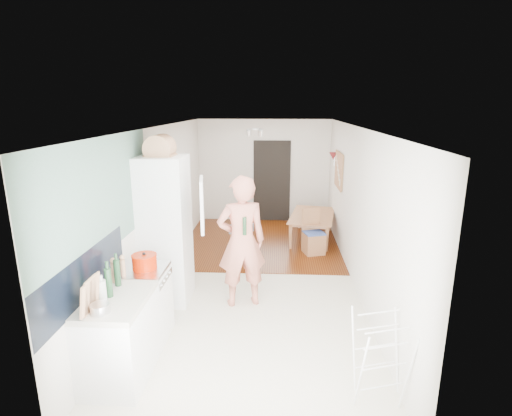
# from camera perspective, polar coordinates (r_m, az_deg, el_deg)

# --- Properties ---
(room_shell) EXTENTS (3.20, 7.00, 2.50)m
(room_shell) POSITION_cam_1_polar(r_m,az_deg,el_deg) (6.39, -0.01, 0.19)
(room_shell) COLOR silver
(room_shell) RESTS_ON ground
(floor) EXTENTS (3.20, 7.00, 0.01)m
(floor) POSITION_cam_1_polar(r_m,az_deg,el_deg) (6.81, -0.01, -10.04)
(floor) COLOR beige
(floor) RESTS_ON ground
(wood_floor_overlay) EXTENTS (3.20, 3.30, 0.01)m
(wood_floor_overlay) POSITION_cam_1_polar(r_m,az_deg,el_deg) (8.52, 0.68, -4.82)
(wood_floor_overlay) COLOR #5F2D0A
(wood_floor_overlay) RESTS_ON room_shell
(sage_wall_panel) EXTENTS (0.02, 3.00, 1.30)m
(sage_wall_panel) POSITION_cam_1_polar(r_m,az_deg,el_deg) (4.71, -21.14, 1.45)
(sage_wall_panel) COLOR slate
(sage_wall_panel) RESTS_ON room_shell
(tile_splashback) EXTENTS (0.02, 1.90, 0.50)m
(tile_splashback) POSITION_cam_1_polar(r_m,az_deg,el_deg) (4.45, -23.12, -9.02)
(tile_splashback) COLOR black
(tile_splashback) RESTS_ON room_shell
(doorway_recess) EXTENTS (0.90, 0.04, 2.00)m
(doorway_recess) POSITION_cam_1_polar(r_m,az_deg,el_deg) (9.84, 2.28, 3.82)
(doorway_recess) COLOR black
(doorway_recess) RESTS_ON room_shell
(base_cabinet) EXTENTS (0.60, 0.90, 0.86)m
(base_cabinet) POSITION_cam_1_polar(r_m,az_deg,el_deg) (4.66, -18.90, -17.45)
(base_cabinet) COLOR white
(base_cabinet) RESTS_ON room_shell
(worktop) EXTENTS (0.62, 0.92, 0.06)m
(worktop) POSITION_cam_1_polar(r_m,az_deg,el_deg) (4.44, -19.40, -12.39)
(worktop) COLOR beige
(worktop) RESTS_ON room_shell
(range_cooker) EXTENTS (0.60, 0.60, 0.88)m
(range_cooker) POSITION_cam_1_polar(r_m,az_deg,el_deg) (5.26, -15.84, -13.17)
(range_cooker) COLOR white
(range_cooker) RESTS_ON room_shell
(cooker_top) EXTENTS (0.60, 0.60, 0.04)m
(cooker_top) POSITION_cam_1_polar(r_m,az_deg,el_deg) (5.07, -16.21, -8.55)
(cooker_top) COLOR silver
(cooker_top) RESTS_ON room_shell
(fridge_housing) EXTENTS (0.66, 0.66, 2.15)m
(fridge_housing) POSITION_cam_1_polar(r_m,az_deg,el_deg) (5.91, -12.85, -3.18)
(fridge_housing) COLOR white
(fridge_housing) RESTS_ON room_shell
(fridge_door) EXTENTS (0.14, 0.56, 0.70)m
(fridge_door) POSITION_cam_1_polar(r_m,az_deg,el_deg) (5.36, -7.72, 0.52)
(fridge_door) COLOR white
(fridge_door) RESTS_ON room_shell
(fridge_interior) EXTENTS (0.02, 0.52, 0.66)m
(fridge_interior) POSITION_cam_1_polar(r_m,az_deg,el_deg) (5.70, -10.13, 1.29)
(fridge_interior) COLOR white
(fridge_interior) RESTS_ON room_shell
(pinboard) EXTENTS (0.03, 0.90, 0.70)m
(pinboard) POSITION_cam_1_polar(r_m,az_deg,el_deg) (8.28, 11.77, 5.33)
(pinboard) COLOR tan
(pinboard) RESTS_ON room_shell
(pinboard_frame) EXTENTS (0.00, 0.94, 0.74)m
(pinboard_frame) POSITION_cam_1_polar(r_m,az_deg,el_deg) (8.27, 11.67, 5.33)
(pinboard_frame) COLOR #A16C4A
(pinboard_frame) RESTS_ON room_shell
(wall_sconce) EXTENTS (0.18, 0.18, 0.16)m
(wall_sconce) POSITION_cam_1_polar(r_m,az_deg,el_deg) (8.88, 10.98, 7.29)
(wall_sconce) COLOR maroon
(wall_sconce) RESTS_ON room_shell
(person) EXTENTS (0.94, 0.74, 2.25)m
(person) POSITION_cam_1_polar(r_m,az_deg,el_deg) (5.61, -2.08, -3.19)
(person) COLOR #D37862
(person) RESTS_ON floor
(dining_table) EXTENTS (0.97, 1.45, 0.47)m
(dining_table) POSITION_cam_1_polar(r_m,az_deg,el_deg) (8.68, 8.18, -3.00)
(dining_table) COLOR #A16C4A
(dining_table) RESTS_ON floor
(dining_chair) EXTENTS (0.46, 0.46, 0.88)m
(dining_chair) POSITION_cam_1_polar(r_m,az_deg,el_deg) (7.82, 8.27, -3.44)
(dining_chair) COLOR #A16C4A
(dining_chair) RESTS_ON floor
(stool) EXTENTS (0.42, 0.42, 0.43)m
(stool) POSITION_cam_1_polar(r_m,az_deg,el_deg) (7.87, -2.10, -4.89)
(stool) COLOR #A16C4A
(stool) RESTS_ON floor
(grey_drape) EXTENTS (0.47, 0.47, 0.17)m
(grey_drape) POSITION_cam_1_polar(r_m,az_deg,el_deg) (7.73, -2.08, -2.92)
(grey_drape) COLOR gray
(grey_drape) RESTS_ON stool
(drying_rack) EXTENTS (0.55, 0.52, 0.88)m
(drying_rack) POSITION_cam_1_polar(r_m,az_deg,el_deg) (4.31, 17.27, -20.01)
(drying_rack) COLOR white
(drying_rack) RESTS_ON floor
(bread_bin) EXTENTS (0.43, 0.41, 0.21)m
(bread_bin) POSITION_cam_1_polar(r_m,az_deg,el_deg) (5.70, -13.56, 8.29)
(bread_bin) COLOR tan
(bread_bin) RESTS_ON fridge_housing
(red_casserole) EXTENTS (0.35, 0.35, 0.18)m
(red_casserole) POSITION_cam_1_polar(r_m,az_deg,el_deg) (5.02, -15.64, -7.37)
(red_casserole) COLOR #C31E01
(red_casserole) RESTS_ON cooker_top
(steel_pan) EXTENTS (0.21, 0.21, 0.09)m
(steel_pan) POSITION_cam_1_polar(r_m,az_deg,el_deg) (4.17, -21.39, -13.22)
(steel_pan) COLOR silver
(steel_pan) RESTS_ON worktop
(held_bottle) EXTENTS (0.05, 0.05, 0.25)m
(held_bottle) POSITION_cam_1_polar(r_m,az_deg,el_deg) (5.45, -1.64, -2.58)
(held_bottle) COLOR #1C3E21
(held_bottle) RESTS_ON person
(bottle_a) EXTENTS (0.09, 0.09, 0.31)m
(bottle_a) POSITION_cam_1_polar(r_m,az_deg,el_deg) (4.42, -20.31, -9.97)
(bottle_a) COLOR #1C3E21
(bottle_a) RESTS_ON worktop
(bottle_b) EXTENTS (0.08, 0.08, 0.30)m
(bottle_b) POSITION_cam_1_polar(r_m,az_deg,el_deg) (4.64, -19.21, -8.75)
(bottle_b) COLOR #1C3E21
(bottle_b) RESTS_ON worktop
(bottle_c) EXTENTS (0.10, 0.10, 0.22)m
(bottle_c) POSITION_cam_1_polar(r_m,az_deg,el_deg) (4.37, -21.16, -10.97)
(bottle_c) COLOR beige
(bottle_c) RESTS_ON worktop
(pepper_mill_front) EXTENTS (0.06, 0.06, 0.23)m
(pepper_mill_front) POSITION_cam_1_polar(r_m,az_deg,el_deg) (4.74, -19.62, -8.73)
(pepper_mill_front) COLOR tan
(pepper_mill_front) RESTS_ON worktop
(pepper_mill_back) EXTENTS (0.06, 0.06, 0.20)m
(pepper_mill_back) POSITION_cam_1_polar(r_m,az_deg,el_deg) (4.87, -18.48, -8.14)
(pepper_mill_back) COLOR tan
(pepper_mill_back) RESTS_ON worktop
(chopping_boards) EXTENTS (0.12, 0.26, 0.35)m
(chopping_boards) POSITION_cam_1_polar(r_m,az_deg,el_deg) (4.15, -22.66, -11.45)
(chopping_boards) COLOR tan
(chopping_boards) RESTS_ON worktop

